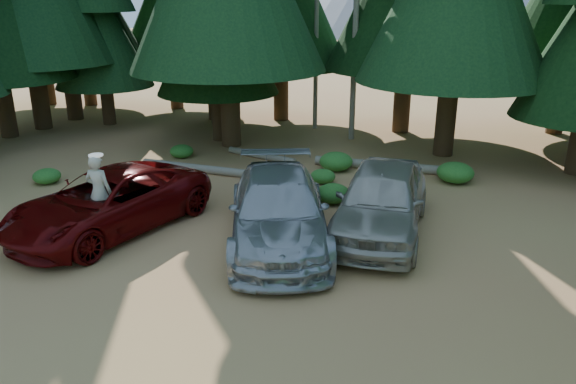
# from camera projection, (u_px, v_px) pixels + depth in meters

# --- Properties ---
(ground) EXTENTS (160.00, 160.00, 0.00)m
(ground) POSITION_uv_depth(u_px,v_px,m) (183.00, 305.00, 11.47)
(ground) COLOR #B1744B
(ground) RESTS_ON ground
(forest_belt_north) EXTENTS (36.00, 7.00, 22.00)m
(forest_belt_north) POSITION_uv_depth(u_px,v_px,m) (335.00, 135.00, 25.00)
(forest_belt_north) COLOR black
(forest_belt_north) RESTS_ON ground
(snag_back) EXTENTS (0.20, 0.20, 10.00)m
(snag_back) POSITION_uv_depth(u_px,v_px,m) (317.00, 16.00, 24.53)
(snag_back) COLOR slate
(snag_back) RESTS_ON ground
(red_pickup) EXTENTS (4.22, 6.26, 1.60)m
(red_pickup) POSITION_uv_depth(u_px,v_px,m) (109.00, 202.00, 14.82)
(red_pickup) COLOR #570707
(red_pickup) RESTS_ON ground
(silver_minivan_center) EXTENTS (4.23, 6.40, 1.72)m
(silver_minivan_center) POSITION_uv_depth(u_px,v_px,m) (278.00, 210.00, 14.09)
(silver_minivan_center) COLOR #A9ACB1
(silver_minivan_center) RESTS_ON ground
(silver_minivan_right) EXTENTS (2.23, 5.43, 1.84)m
(silver_minivan_right) POSITION_uv_depth(u_px,v_px,m) (381.00, 200.00, 14.62)
(silver_minivan_right) COLOR #B0A99D
(silver_minivan_right) RESTS_ON ground
(frisbee_player) EXTENTS (0.72, 0.49, 1.91)m
(frisbee_player) POSITION_uv_depth(u_px,v_px,m) (99.00, 191.00, 14.20)
(frisbee_player) COLOR beige
(frisbee_player) RESTS_ON ground
(log_left) EXTENTS (4.04, 0.51, 0.29)m
(log_left) POSITION_uv_depth(u_px,v_px,m) (194.00, 168.00, 19.86)
(log_left) COLOR slate
(log_left) RESTS_ON ground
(log_mid) EXTENTS (2.98, 1.16, 0.25)m
(log_mid) POSITION_uv_depth(u_px,v_px,m) (261.00, 156.00, 21.42)
(log_mid) COLOR slate
(log_mid) RESTS_ON ground
(log_right) EXTENTS (5.15, 0.34, 0.33)m
(log_right) POSITION_uv_depth(u_px,v_px,m) (386.00, 166.00, 20.02)
(log_right) COLOR slate
(log_right) RESTS_ON ground
(shrub_far_left) EXTENTS (0.90, 0.90, 0.49)m
(shrub_far_left) POSITION_uv_depth(u_px,v_px,m) (182.00, 151.00, 21.55)
(shrub_far_left) COLOR #216F24
(shrub_far_left) RESTS_ON ground
(shrub_left) EXTENTS (1.13, 1.13, 0.62)m
(shrub_left) POSITION_uv_depth(u_px,v_px,m) (150.00, 172.00, 18.83)
(shrub_left) COLOR #216F24
(shrub_left) RESTS_ON ground
(shrub_center_left) EXTENTS (1.19, 1.19, 0.65)m
(shrub_center_left) POSITION_uv_depth(u_px,v_px,m) (336.00, 161.00, 19.98)
(shrub_center_left) COLOR #216F24
(shrub_center_left) RESTS_ON ground
(shrub_center_right) EXTENTS (0.83, 0.83, 0.46)m
(shrub_center_right) POSITION_uv_depth(u_px,v_px,m) (323.00, 176.00, 18.69)
(shrub_center_right) COLOR #216F24
(shrub_center_right) RESTS_ON ground
(shrub_right) EXTENTS (1.03, 1.03, 0.57)m
(shrub_right) POSITION_uv_depth(u_px,v_px,m) (333.00, 193.00, 16.95)
(shrub_right) COLOR #216F24
(shrub_right) RESTS_ON ground
(shrub_far_right) EXTENTS (1.22, 1.22, 0.67)m
(shrub_far_right) POSITION_uv_depth(u_px,v_px,m) (455.00, 173.00, 18.72)
(shrub_far_right) COLOR #216F24
(shrub_far_right) RESTS_ON ground
(shrub_edge_west) EXTENTS (0.90, 0.90, 0.49)m
(shrub_edge_west) POSITION_uv_depth(u_px,v_px,m) (47.00, 176.00, 18.65)
(shrub_edge_west) COLOR #216F24
(shrub_edge_west) RESTS_ON ground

